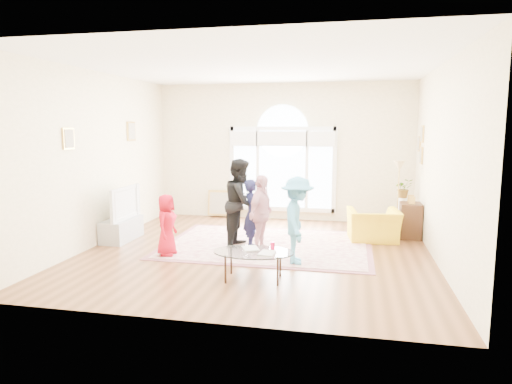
% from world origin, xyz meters
% --- Properties ---
extents(ground, '(6.00, 6.00, 0.00)m').
position_xyz_m(ground, '(0.00, 0.00, 0.00)').
color(ground, '#53321A').
rests_on(ground, ground).
extents(room_shell, '(6.00, 6.00, 6.00)m').
position_xyz_m(room_shell, '(0.01, 2.83, 1.57)').
color(room_shell, '#FEEEC5').
rests_on(room_shell, ground).
extents(area_rug, '(3.60, 2.60, 0.02)m').
position_xyz_m(area_rug, '(0.11, 0.50, 0.01)').
color(area_rug, beige).
rests_on(area_rug, ground).
extents(rug_border, '(3.80, 2.80, 0.01)m').
position_xyz_m(rug_border, '(0.11, 0.50, 0.01)').
color(rug_border, '#884E57').
rests_on(rug_border, ground).
extents(tv_console, '(0.45, 1.00, 0.42)m').
position_xyz_m(tv_console, '(-2.75, 0.30, 0.21)').
color(tv_console, '#989CA0').
rests_on(tv_console, ground).
extents(television, '(0.17, 1.10, 0.63)m').
position_xyz_m(television, '(-2.74, 0.30, 0.74)').
color(television, black).
rests_on(television, tv_console).
extents(coffee_table, '(1.21, 0.82, 0.54)m').
position_xyz_m(coffee_table, '(0.27, -1.45, 0.40)').
color(coffee_table, silver).
rests_on(coffee_table, ground).
extents(armchair, '(1.05, 0.94, 0.62)m').
position_xyz_m(armchair, '(2.05, 1.24, 0.31)').
color(armchair, yellow).
rests_on(armchair, ground).
extents(side_cabinet, '(0.40, 0.50, 0.70)m').
position_xyz_m(side_cabinet, '(2.78, 1.65, 0.35)').
color(side_cabinet, black).
rests_on(side_cabinet, ground).
extents(floor_lamp, '(0.29, 0.29, 1.51)m').
position_xyz_m(floor_lamp, '(2.57, 2.09, 1.28)').
color(floor_lamp, black).
rests_on(floor_lamp, ground).
extents(plant_pedestal, '(0.20, 0.20, 0.70)m').
position_xyz_m(plant_pedestal, '(2.70, 2.35, 0.35)').
color(plant_pedestal, white).
rests_on(plant_pedestal, ground).
extents(potted_plant, '(0.44, 0.40, 0.41)m').
position_xyz_m(potted_plant, '(2.70, 2.35, 0.90)').
color(potted_plant, '#33722D').
rests_on(potted_plant, plant_pedestal).
extents(leaning_picture, '(0.80, 0.14, 0.62)m').
position_xyz_m(leaning_picture, '(-1.42, 2.90, 0.00)').
color(leaning_picture, tan).
rests_on(leaning_picture, ground).
extents(child_red, '(0.33, 0.51, 1.05)m').
position_xyz_m(child_red, '(-1.44, -0.55, 0.54)').
color(child_red, '#B60D21').
rests_on(child_red, area_rug).
extents(child_navy, '(0.46, 0.54, 1.25)m').
position_xyz_m(child_navy, '(-0.12, 0.19, 0.64)').
color(child_navy, '#141634').
rests_on(child_navy, area_rug).
extents(child_black, '(0.63, 0.80, 1.60)m').
position_xyz_m(child_black, '(-0.35, 0.30, 0.82)').
color(child_black, black).
rests_on(child_black, area_rug).
extents(child_pink, '(0.50, 0.85, 1.36)m').
position_xyz_m(child_pink, '(0.10, -0.06, 0.70)').
color(child_pink, pink).
rests_on(child_pink, area_rug).
extents(child_blue, '(0.62, 0.96, 1.40)m').
position_xyz_m(child_blue, '(0.79, -0.55, 0.72)').
color(child_blue, '#4DA1CF').
rests_on(child_blue, area_rug).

